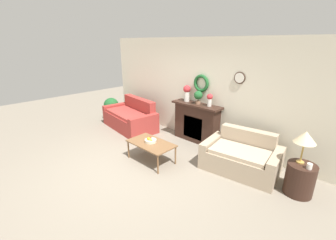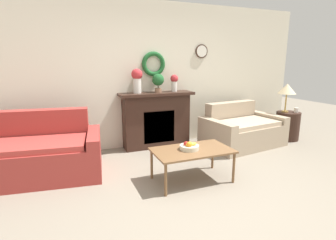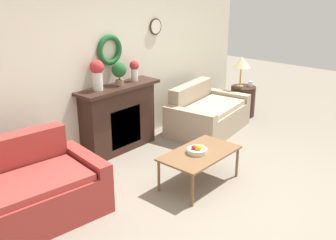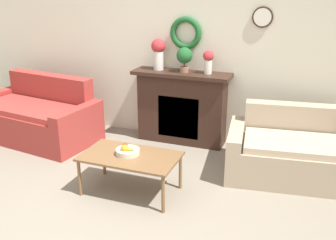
% 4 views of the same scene
% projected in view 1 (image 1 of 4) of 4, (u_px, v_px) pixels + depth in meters
% --- Properties ---
extents(ground_plane, '(16.00, 16.00, 0.00)m').
position_uv_depth(ground_plane, '(128.00, 170.00, 4.79)').
color(ground_plane, gray).
extents(wall_back, '(6.80, 0.15, 2.70)m').
position_uv_depth(wall_back, '(199.00, 90.00, 5.99)').
color(wall_back, beige).
rests_on(wall_back, ground_plane).
extents(fireplace, '(1.39, 0.41, 1.05)m').
position_uv_depth(fireplace, '(196.00, 122.00, 6.04)').
color(fireplace, '#331E16').
rests_on(fireplace, ground_plane).
extents(couch_left, '(1.95, 1.19, 0.91)m').
position_uv_depth(couch_left, '(131.00, 118.00, 7.02)').
color(couch_left, '#9E332D').
rests_on(couch_left, ground_plane).
extents(loveseat_right, '(1.61, 1.13, 0.81)m').
position_uv_depth(loveseat_right, '(241.00, 157.00, 4.72)').
color(loveseat_right, tan).
rests_on(loveseat_right, ground_plane).
extents(coffee_table, '(1.07, 0.62, 0.45)m').
position_uv_depth(coffee_table, '(151.00, 144.00, 5.02)').
color(coffee_table, brown).
rests_on(coffee_table, ground_plane).
extents(fruit_bowl, '(0.26, 0.26, 0.12)m').
position_uv_depth(fruit_bowl, '(150.00, 140.00, 5.02)').
color(fruit_bowl, beige).
rests_on(fruit_bowl, coffee_table).
extents(side_table_by_loveseat, '(0.48, 0.48, 0.58)m').
position_uv_depth(side_table_by_loveseat, '(300.00, 179.00, 3.95)').
color(side_table_by_loveseat, '#331E16').
rests_on(side_table_by_loveseat, ground_plane).
extents(table_lamp, '(0.36, 0.36, 0.59)m').
position_uv_depth(table_lamp, '(305.00, 138.00, 3.77)').
color(table_lamp, '#B28E42').
rests_on(table_lamp, side_table_by_loveseat).
extents(mug, '(0.08, 0.08, 0.10)m').
position_uv_depth(mug, '(309.00, 166.00, 3.71)').
color(mug, silver).
rests_on(mug, side_table_by_loveseat).
extents(vase_on_mantel_left, '(0.20, 0.20, 0.44)m').
position_uv_depth(vase_on_mantel_left, '(187.00, 92.00, 6.02)').
color(vase_on_mantel_left, silver).
rests_on(vase_on_mantel_left, fireplace).
extents(vase_on_mantel_right, '(0.15, 0.15, 0.32)m').
position_uv_depth(vase_on_mantel_right, '(210.00, 99.00, 5.57)').
color(vase_on_mantel_right, silver).
rests_on(vase_on_mantel_right, fireplace).
extents(potted_plant_on_mantel, '(0.22, 0.22, 0.34)m').
position_uv_depth(potted_plant_on_mantel, '(198.00, 96.00, 5.76)').
color(potted_plant_on_mantel, '#8E664C').
rests_on(potted_plant_on_mantel, fireplace).
extents(potted_plant_floor_by_couch, '(0.51, 0.51, 0.76)m').
position_uv_depth(potted_plant_floor_by_couch, '(111.00, 106.00, 7.76)').
color(potted_plant_floor_by_couch, '#8E664C').
rests_on(potted_plant_floor_by_couch, ground_plane).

